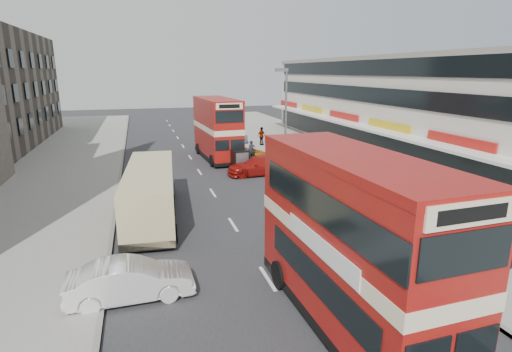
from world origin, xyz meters
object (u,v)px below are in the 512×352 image
object	(u,v)px
bus_main	(352,242)
car_right_b	(244,155)
street_lamp	(285,113)
pedestrian_near	(322,166)
bus_second	(217,128)
car_left_front	(131,280)
car_right_c	(228,138)
car_right_a	(260,165)
cyclist	(252,156)
pedestrian_far	(261,136)
coach	(151,191)

from	to	relation	value
bus_main	car_right_b	bearing A→B (deg)	-98.62
street_lamp	pedestrian_near	size ratio (longest dim) A/B	5.22
bus_second	pedestrian_near	size ratio (longest dim) A/B	6.28
street_lamp	car_left_front	bearing A→B (deg)	-126.02
bus_main	car_right_c	distance (m)	33.10
bus_main	car_right_a	distance (m)	19.59
car_left_front	car_right_c	bearing A→B (deg)	-20.12
street_lamp	car_right_b	xyz separation A→B (m)	(-2.08, 4.89, -4.23)
car_right_a	car_right_b	bearing A→B (deg)	179.37
car_left_front	cyclist	distance (m)	22.34
bus_second	car_right_c	bearing A→B (deg)	-113.37
car_right_b	car_left_front	bearing A→B (deg)	-28.92
pedestrian_near	pedestrian_far	size ratio (longest dim) A/B	0.80
street_lamp	car_right_c	distance (m)	14.12
pedestrian_near	pedestrian_far	distance (m)	13.92
bus_main	car_left_front	xyz separation A→B (m)	(-6.73, 3.44, -2.11)
coach	car_right_b	xyz separation A→B (m)	(8.53, 12.50, -0.98)
street_lamp	pedestrian_far	distance (m)	12.23
car_left_front	coach	bearing A→B (deg)	-8.29
car_left_front	pedestrian_near	world-z (taller)	pedestrian_near
car_right_b	street_lamp	bearing A→B (deg)	18.69
car_right_a	car_right_b	xyz separation A→B (m)	(0.01, 5.05, -0.19)
car_left_front	pedestrian_far	world-z (taller)	pedestrian_far
street_lamp	car_right_c	xyz separation A→B (m)	(-1.61, 13.43, -4.06)
car_left_front	car_right_b	world-z (taller)	car_left_front
bus_second	coach	size ratio (longest dim) A/B	0.98
bus_main	cyclist	world-z (taller)	bus_main
bus_main	pedestrian_far	xyz separation A→B (m)	(6.53, 30.99, -1.71)
pedestrian_near	bus_second	bearing A→B (deg)	-81.91
car_left_front	car_right_a	world-z (taller)	car_right_a
bus_second	car_right_a	size ratio (longest dim) A/B	1.90
car_left_front	bus_main	bearing A→B (deg)	-118.35
car_right_b	cyclist	distance (m)	1.06
street_lamp	bus_main	distance (m)	20.14
car_right_a	bus_main	bearing A→B (deg)	-8.86
street_lamp	pedestrian_far	xyz separation A→B (m)	(1.63, 11.55, -3.66)
cyclist	street_lamp	bearing A→B (deg)	-60.72
street_lamp	bus_second	distance (m)	8.05
pedestrian_far	bus_main	bearing A→B (deg)	-132.59
street_lamp	car_right_a	distance (m)	4.55
car_right_a	car_right_c	xyz separation A→B (m)	(0.48, 13.59, -0.03)
street_lamp	bus_main	size ratio (longest dim) A/B	0.83
cyclist	coach	bearing A→B (deg)	-120.63
bus_second	car_right_b	bearing A→B (deg)	135.07
coach	pedestrian_far	size ratio (longest dim) A/B	5.14
pedestrian_far	cyclist	bearing A→B (deg)	-143.70
street_lamp	coach	bearing A→B (deg)	-144.35
car_left_front	pedestrian_far	distance (m)	30.58
car_right_b	cyclist	bearing A→B (deg)	22.91
bus_second	coach	bearing A→B (deg)	62.09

